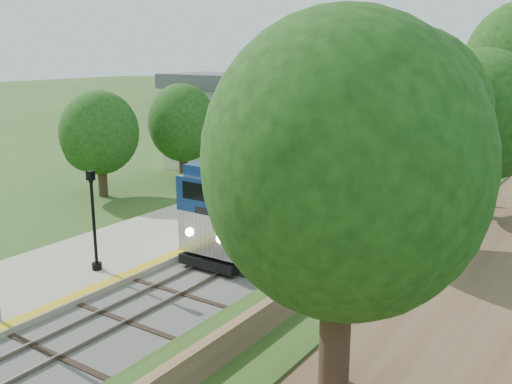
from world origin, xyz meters
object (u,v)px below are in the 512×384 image
Objects in this scene: signal_gantry at (494,101)px; signal_farside at (408,173)px; station_building at (221,121)px; lamppost_far at (94,226)px.

signal_gantry is 1.32× the size of signal_farside.
station_building is 24.76m from lamppost_far.
station_building is at bearing -123.38° from signal_gantry.
signal_farside is (10.03, 11.14, 1.63)m from lamppost_far.
signal_farside is (3.73, -36.36, -0.81)m from signal_gantry.
signal_farside is at bearing -84.14° from signal_gantry.
signal_farside reaches higher than signal_gantry.
station_building is 23.18m from signal_farside.
lamppost_far is 0.70× the size of signal_farside.
lamppost_far is at bearing -97.56° from signal_gantry.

